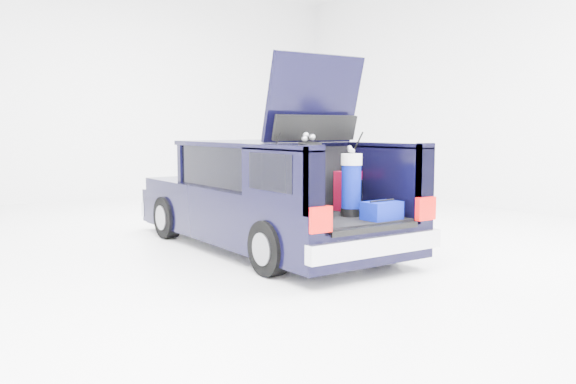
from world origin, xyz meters
TOP-DOWN VIEW (x-y plane):
  - ground at (0.00, 0.00)m, footprint 14.00×14.00m
  - car at (-0.00, 0.11)m, footprint 1.87×4.65m
  - red_suitcase at (0.50, -1.09)m, footprint 0.33×0.24m
  - black_golf_bag at (-0.28, -1.33)m, footprint 0.34×0.42m
  - blue_golf_bag at (0.20, -1.50)m, footprint 0.30×0.30m
  - blue_duffel at (0.32, -1.90)m, footprint 0.44×0.30m

SIDE VIEW (x-z plane):
  - ground at x=0.00m, z-range 0.00..0.00m
  - car at x=0.00m, z-range -0.56..1.91m
  - blue_duffel at x=0.32m, z-range 0.59..0.81m
  - red_suitcase at x=0.50m, z-range 0.59..1.10m
  - blue_golf_bag at x=0.20m, z-range 0.56..1.38m
  - black_golf_bag at x=-0.28m, z-range 0.55..1.51m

